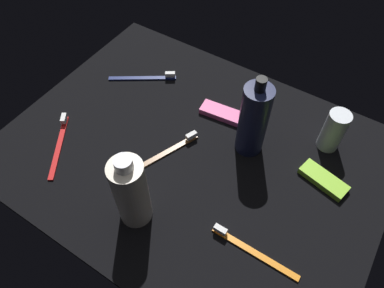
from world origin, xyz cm
name	(u,v)px	position (x,y,z in cm)	size (l,w,h in cm)	color
ground_plane	(192,153)	(0.00, 0.00, -0.60)	(84.00, 64.00, 1.20)	black
lotion_bottle	(253,120)	(10.01, 8.35, 9.20)	(6.21, 6.21, 20.81)	#191E40
bodywash_bottle	(131,192)	(-1.14, -18.95, 8.73)	(6.44, 6.44, 19.06)	silver
deodorant_stick	(333,131)	(25.13, 18.51, 5.19)	(4.80, 4.80, 10.38)	silver
toothbrush_orange	(249,249)	(21.49, -13.50, 0.61)	(18.01, 1.29, 2.10)	orange
toothbrush_brown	(168,151)	(-4.50, -2.95, 0.61)	(7.96, 17.10, 2.10)	brown
toothbrush_navy	(146,77)	(-23.31, 13.80, 0.61)	(15.66, 10.95, 2.10)	navy
toothbrush_red	(59,142)	(-27.09, -14.46, 0.61)	(11.01, 15.63, 2.10)	red
snack_bar_lime	(323,180)	(27.86, 8.54, 0.75)	(10.40, 4.00, 1.50)	#8CD133
snack_bar_pink	(222,113)	(0.24, 13.40, 0.75)	(10.40, 4.00, 1.50)	#E55999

